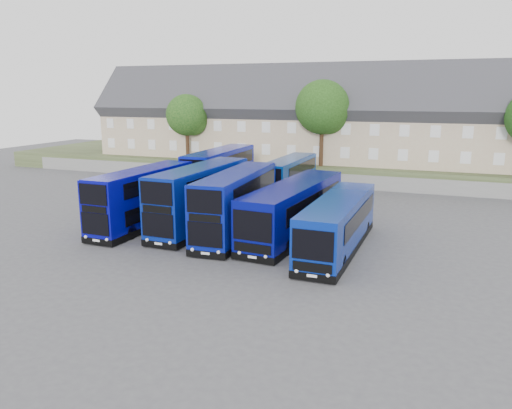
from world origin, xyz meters
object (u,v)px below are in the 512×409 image
(coach_east_a, at_px, (294,210))
(tree_west, at_px, (188,117))
(dd_front_mid, at_px, (200,198))
(dd_front_left, at_px, (143,199))
(tree_mid, at_px, (324,109))

(coach_east_a, distance_m, tree_west, 27.90)
(coach_east_a, xyz_separation_m, tree_west, (-18.81, 19.93, 5.25))
(coach_east_a, bearing_deg, dd_front_mid, -170.38)
(coach_east_a, relative_size, tree_west, 1.78)
(dd_front_mid, bearing_deg, tree_west, 121.55)
(dd_front_left, height_order, tree_mid, tree_mid)
(coach_east_a, height_order, tree_west, tree_west)
(dd_front_left, height_order, dd_front_mid, dd_front_mid)
(tree_west, distance_m, tree_mid, 16.04)
(dd_front_left, xyz_separation_m, dd_front_mid, (4.17, 1.16, 0.14))
(tree_mid, bearing_deg, tree_west, -178.21)
(coach_east_a, distance_m, tree_mid, 21.55)
(dd_front_left, relative_size, tree_west, 1.42)
(dd_front_mid, xyz_separation_m, tree_west, (-11.84, 20.51, 4.82))
(dd_front_left, relative_size, dd_front_mid, 0.94)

